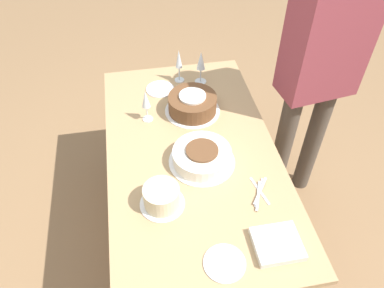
% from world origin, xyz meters
% --- Properties ---
extents(ground_plane, '(12.00, 12.00, 0.00)m').
position_xyz_m(ground_plane, '(0.00, 0.00, 0.00)').
color(ground_plane, '#8E6B47').
extents(dining_table, '(1.55, 0.86, 0.75)m').
position_xyz_m(dining_table, '(0.00, 0.00, 0.63)').
color(dining_table, tan).
rests_on(dining_table, ground_plane).
extents(cake_center_white, '(0.33, 0.33, 0.09)m').
position_xyz_m(cake_center_white, '(-0.08, -0.03, 0.78)').
color(cake_center_white, white).
rests_on(cake_center_white, dining_table).
extents(cake_front_chocolate, '(0.31, 0.31, 0.11)m').
position_xyz_m(cake_front_chocolate, '(0.31, -0.06, 0.80)').
color(cake_front_chocolate, white).
rests_on(cake_front_chocolate, dining_table).
extents(cake_back_decorated, '(0.20, 0.20, 0.11)m').
position_xyz_m(cake_back_decorated, '(-0.30, 0.19, 0.80)').
color(cake_back_decorated, white).
rests_on(cake_back_decorated, dining_table).
extents(wine_glass_near, '(0.07, 0.07, 0.21)m').
position_xyz_m(wine_glass_near, '(0.57, -0.16, 0.89)').
color(wine_glass_near, silver).
rests_on(wine_glass_near, dining_table).
extents(wine_glass_far, '(0.06, 0.06, 0.21)m').
position_xyz_m(wine_glass_far, '(0.61, -0.03, 0.89)').
color(wine_glass_far, silver).
rests_on(wine_glass_far, dining_table).
extents(wine_glass_extra, '(0.06, 0.06, 0.19)m').
position_xyz_m(wine_glass_extra, '(0.28, 0.20, 0.88)').
color(wine_glass_extra, silver).
rests_on(wine_glass_extra, dining_table).
extents(dessert_plate_left, '(0.17, 0.17, 0.01)m').
position_xyz_m(dessert_plate_left, '(-0.63, -0.02, 0.75)').
color(dessert_plate_left, silver).
rests_on(dessert_plate_left, dining_table).
extents(dessert_plate_right, '(0.17, 0.17, 0.01)m').
position_xyz_m(dessert_plate_right, '(0.54, 0.10, 0.75)').
color(dessert_plate_right, silver).
rests_on(dessert_plate_right, dining_table).
extents(fork_pile, '(0.20, 0.11, 0.01)m').
position_xyz_m(fork_pile, '(-0.32, -0.26, 0.75)').
color(fork_pile, silver).
rests_on(fork_pile, dining_table).
extents(napkin_stack, '(0.17, 0.19, 0.03)m').
position_xyz_m(napkin_stack, '(-0.59, -0.25, 0.76)').
color(napkin_stack, silver).
rests_on(napkin_stack, dining_table).
extents(person_cutting, '(0.27, 0.43, 1.78)m').
position_xyz_m(person_cutting, '(0.23, -0.73, 1.08)').
color(person_cutting, '#4C4238').
rests_on(person_cutting, ground_plane).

